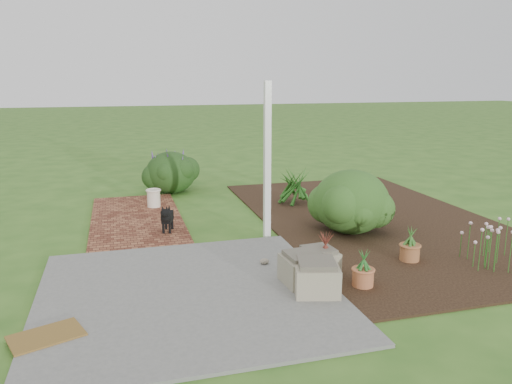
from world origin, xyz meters
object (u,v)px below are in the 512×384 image
object	(u,v)px
black_dog	(167,217)
cream_ceramic_urn	(154,198)
stone_trough_near	(303,270)
evergreen_shrub	(351,200)

from	to	relation	value
black_dog	cream_ceramic_urn	distance (m)	1.75
black_dog	stone_trough_near	bearing A→B (deg)	-45.32
black_dog	cream_ceramic_urn	xyz separation A→B (m)	(-0.09, 1.75, -0.09)
stone_trough_near	evergreen_shrub	bearing A→B (deg)	50.05
cream_ceramic_urn	evergreen_shrub	distance (m)	3.95
cream_ceramic_urn	evergreen_shrub	bearing A→B (deg)	-39.02
stone_trough_near	black_dog	xyz separation A→B (m)	(-1.42, 2.57, 0.10)
black_dog	evergreen_shrub	world-z (taller)	evergreen_shrub
cream_ceramic_urn	evergreen_shrub	size ratio (longest dim) A/B	0.27
stone_trough_near	evergreen_shrub	size ratio (longest dim) A/B	0.40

